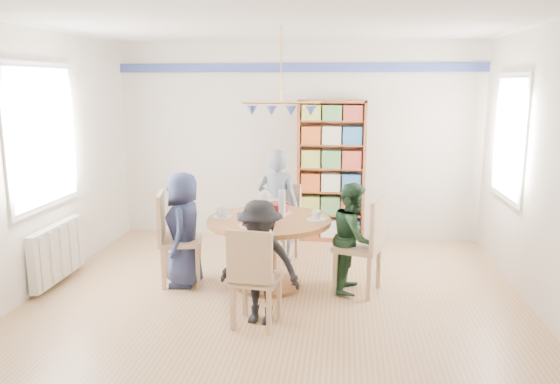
# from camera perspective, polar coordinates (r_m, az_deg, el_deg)

# --- Properties ---
(ground) EXTENTS (5.00, 5.00, 0.00)m
(ground) POSITION_cam_1_polar(r_m,az_deg,el_deg) (5.51, -0.49, -11.59)
(ground) COLOR tan
(room_shell) EXTENTS (5.00, 5.00, 5.00)m
(room_shell) POSITION_cam_1_polar(r_m,az_deg,el_deg) (5.99, -1.97, 6.55)
(room_shell) COLOR white
(room_shell) RESTS_ON ground
(radiator) EXTENTS (0.12, 1.00, 0.60)m
(radiator) POSITION_cam_1_polar(r_m,az_deg,el_deg) (6.41, -22.24, -5.83)
(radiator) COLOR silver
(radiator) RESTS_ON ground
(dining_table) EXTENTS (1.30, 1.30, 0.75)m
(dining_table) POSITION_cam_1_polar(r_m,az_deg,el_deg) (5.77, -1.16, -4.67)
(dining_table) COLOR brown
(dining_table) RESTS_ON ground
(chair_left) EXTENTS (0.53, 0.53, 1.01)m
(chair_left) POSITION_cam_1_polar(r_m,az_deg,el_deg) (5.98, -11.14, -4.35)
(chair_left) COLOR tan
(chair_left) RESTS_ON ground
(chair_right) EXTENTS (0.56, 0.56, 1.00)m
(chair_right) POSITION_cam_1_polar(r_m,az_deg,el_deg) (5.68, 8.99, -5.11)
(chair_right) COLOR tan
(chair_right) RESTS_ON ground
(chair_far) EXTENTS (0.53, 0.53, 0.93)m
(chair_far) POSITION_cam_1_polar(r_m,az_deg,el_deg) (6.72, 0.17, -2.75)
(chair_far) COLOR tan
(chair_far) RESTS_ON ground
(chair_near) EXTENTS (0.47, 0.47, 0.92)m
(chair_near) POSITION_cam_1_polar(r_m,az_deg,el_deg) (4.82, -2.79, -8.54)
(chair_near) COLOR tan
(chair_near) RESTS_ON ground
(person_left) EXTENTS (0.47, 0.65, 1.23)m
(person_left) POSITION_cam_1_polar(r_m,az_deg,el_deg) (5.91, -10.06, -3.86)
(person_left) COLOR #1C223E
(person_left) RESTS_ON ground
(person_right) EXTENTS (0.51, 0.62, 1.15)m
(person_right) POSITION_cam_1_polar(r_m,az_deg,el_deg) (5.73, 7.68, -4.71)
(person_right) COLOR black
(person_right) RESTS_ON ground
(person_far) EXTENTS (0.54, 0.39, 1.38)m
(person_far) POSITION_cam_1_polar(r_m,az_deg,el_deg) (6.57, -0.27, -1.47)
(person_far) COLOR gray
(person_far) RESTS_ON ground
(person_near) EXTENTS (0.79, 0.53, 1.14)m
(person_near) POSITION_cam_1_polar(r_m,az_deg,el_deg) (4.92, -2.11, -7.37)
(person_near) COLOR black
(person_near) RESTS_ON ground
(bookshelf) EXTENTS (0.92, 0.27, 1.92)m
(bookshelf) POSITION_cam_1_polar(r_m,az_deg,el_deg) (7.48, 5.37, 2.04)
(bookshelf) COLOR brown
(bookshelf) RESTS_ON ground
(tableware) EXTENTS (1.20, 1.20, 0.32)m
(tableware) POSITION_cam_1_polar(r_m,az_deg,el_deg) (5.73, -1.39, -2.07)
(tableware) COLOR white
(tableware) RESTS_ON dining_table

